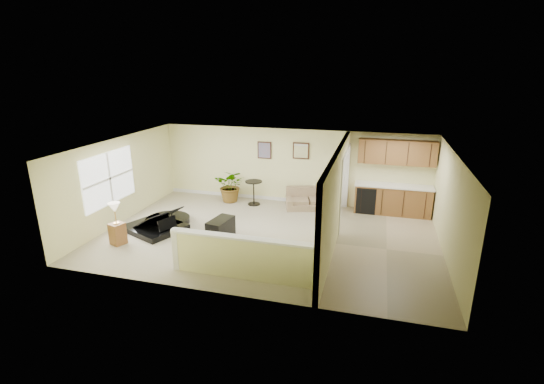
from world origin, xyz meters
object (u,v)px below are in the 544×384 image
(small_plant, at_px, (330,208))
(lamp_stand, at_px, (117,227))
(piano_bench, at_px, (221,229))
(palm_plant, at_px, (231,186))
(loveseat, at_px, (309,198))
(piano, at_px, (155,209))
(accent_table, at_px, (254,190))

(small_plant, xyz_separation_m, lamp_stand, (-5.09, -3.55, 0.24))
(piano_bench, height_order, palm_plant, palm_plant)
(palm_plant, distance_m, lamp_stand, 4.30)
(piano_bench, distance_m, loveseat, 3.60)
(piano, distance_m, piano_bench, 2.11)
(piano_bench, xyz_separation_m, loveseat, (1.85, 3.09, 0.04))
(accent_table, bearing_deg, piano_bench, -90.25)
(piano_bench, xyz_separation_m, palm_plant, (-0.83, 2.97, 0.28))
(palm_plant, xyz_separation_m, small_plant, (3.44, -0.42, -0.32))
(palm_plant, bearing_deg, accent_table, -7.04)
(piano_bench, xyz_separation_m, accent_table, (0.01, 2.87, 0.24))
(piano, height_order, palm_plant, piano)
(accent_table, distance_m, small_plant, 2.64)
(piano_bench, bearing_deg, palm_plant, 105.50)
(lamp_stand, bearing_deg, piano_bench, 21.82)
(palm_plant, relative_size, small_plant, 2.03)
(loveseat, xyz_separation_m, accent_table, (-1.83, -0.22, 0.21))
(piano_bench, relative_size, loveseat, 0.50)
(small_plant, bearing_deg, piano, -153.33)
(loveseat, xyz_separation_m, small_plant, (0.77, -0.53, -0.08))
(small_plant, bearing_deg, palm_plant, 173.10)
(small_plant, relative_size, lamp_stand, 0.50)
(loveseat, bearing_deg, accent_table, 170.73)
(lamp_stand, bearing_deg, accent_table, 57.19)
(piano, relative_size, small_plant, 3.79)
(loveseat, distance_m, lamp_stand, 5.95)
(piano, relative_size, palm_plant, 1.87)
(piano_bench, distance_m, palm_plant, 3.10)
(piano_bench, xyz_separation_m, lamp_stand, (-2.48, -0.99, 0.20))
(piano_bench, height_order, accent_table, accent_table)
(palm_plant, bearing_deg, piano_bench, -74.50)
(piano, height_order, accent_table, piano)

